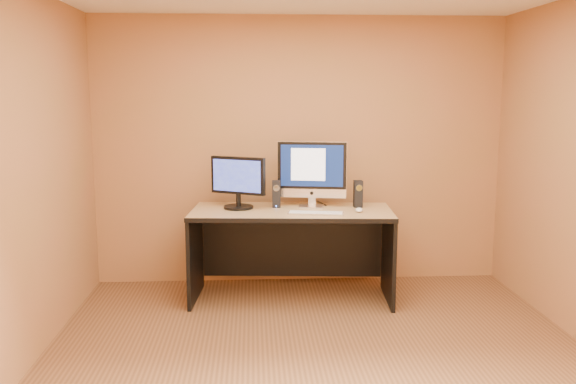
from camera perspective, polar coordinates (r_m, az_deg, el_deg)
The scene contains 11 objects.
floor at distance 4.39m, azimuth 3.14°, elevation -15.93°, with size 4.00×4.00×0.00m, color brown.
walls at distance 4.01m, azimuth 3.30°, elevation 1.13°, with size 4.00×4.00×2.60m, color #A76843, non-canonical shape.
desk at distance 5.55m, azimuth 0.34°, elevation -5.90°, with size 1.79×0.78×0.83m, color tan, non-canonical shape.
imac at distance 5.56m, azimuth 2.23°, elevation 1.72°, with size 0.64×0.23×0.62m, color silver, non-canonical shape.
second_monitor at distance 5.51m, azimuth -4.68°, elevation 0.86°, with size 0.54×0.27×0.47m, color black, non-canonical shape.
speaker_left at distance 5.57m, azimuth -1.10°, elevation -0.19°, with size 0.08×0.08×0.25m, color black, non-canonical shape.
speaker_right at distance 5.61m, azimuth 6.57°, elevation -0.17°, with size 0.08×0.08×0.25m, color black, non-canonical shape.
keyboard at distance 5.28m, azimuth 2.62°, elevation -1.98°, with size 0.48×0.13×0.02m, color silver.
mouse at distance 5.40m, azimuth 6.67°, elevation -1.67°, with size 0.06×0.11×0.04m, color white.
cable_a at distance 5.78m, azimuth 3.17°, elevation -1.05°, with size 0.01×0.01×0.25m, color black.
cable_b at distance 5.77m, azimuth 2.32°, elevation -1.06°, with size 0.01×0.01×0.20m, color black.
Camera 1 is at (-0.46, -3.94, 1.87)m, focal length 38.00 mm.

